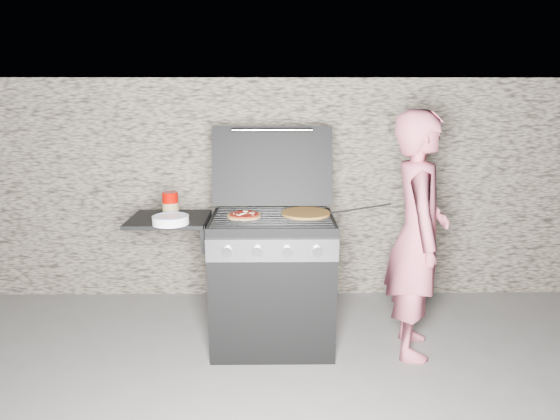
{
  "coord_description": "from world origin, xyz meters",
  "views": [
    {
      "loc": [
        0.01,
        -3.13,
        1.7
      ],
      "look_at": [
        0.05,
        0.0,
        0.95
      ],
      "focal_mm": 32.0,
      "sensor_mm": 36.0,
      "label": 1
    }
  ],
  "objects_px": {
    "sauce_jar": "(170,204)",
    "pizza_topped": "(244,215)",
    "gas_grill": "(235,282)",
    "person": "(418,236)"
  },
  "relations": [
    {
      "from": "person",
      "to": "pizza_topped",
      "type": "bearing_deg",
      "value": 95.92
    },
    {
      "from": "pizza_topped",
      "to": "sauce_jar",
      "type": "xyz_separation_m",
      "value": [
        -0.48,
        0.07,
        0.06
      ]
    },
    {
      "from": "gas_grill",
      "to": "pizza_topped",
      "type": "height_order",
      "value": "pizza_topped"
    },
    {
      "from": "sauce_jar",
      "to": "pizza_topped",
      "type": "bearing_deg",
      "value": -8.08
    },
    {
      "from": "gas_grill",
      "to": "sauce_jar",
      "type": "height_order",
      "value": "sauce_jar"
    },
    {
      "from": "pizza_topped",
      "to": "person",
      "type": "height_order",
      "value": "person"
    },
    {
      "from": "gas_grill",
      "to": "sauce_jar",
      "type": "bearing_deg",
      "value": 174.34
    },
    {
      "from": "pizza_topped",
      "to": "person",
      "type": "bearing_deg",
      "value": -2.65
    },
    {
      "from": "sauce_jar",
      "to": "person",
      "type": "height_order",
      "value": "person"
    },
    {
      "from": "pizza_topped",
      "to": "sauce_jar",
      "type": "distance_m",
      "value": 0.49
    }
  ]
}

